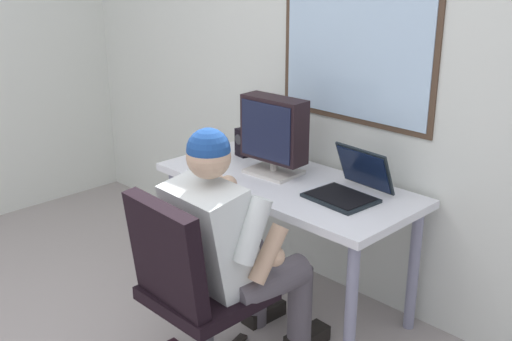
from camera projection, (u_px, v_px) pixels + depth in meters
The scene contains 8 objects.
wall_rear at pixel (360, 68), 3.28m from camera, with size 5.00×0.08×2.56m.
desk at pixel (287, 196), 3.34m from camera, with size 1.43×0.66×0.72m.
office_chair at pixel (189, 281), 2.70m from camera, with size 0.60×0.62×0.93m.
person_seated at pixel (232, 244), 2.83m from camera, with size 0.54×0.75×1.19m.
crt_monitor at pixel (274, 132), 3.34m from camera, with size 0.38×0.24×0.42m.
laptop at pixel (352, 184), 3.09m from camera, with size 0.34×0.37×0.24m.
wine_glass at pixel (208, 146), 3.54m from camera, with size 0.08×0.08×0.15m.
desk_speaker at pixel (243, 142), 3.67m from camera, with size 0.09×0.08×0.16m.
Camera 1 is at (1.95, -0.69, 1.89)m, focal length 43.93 mm.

